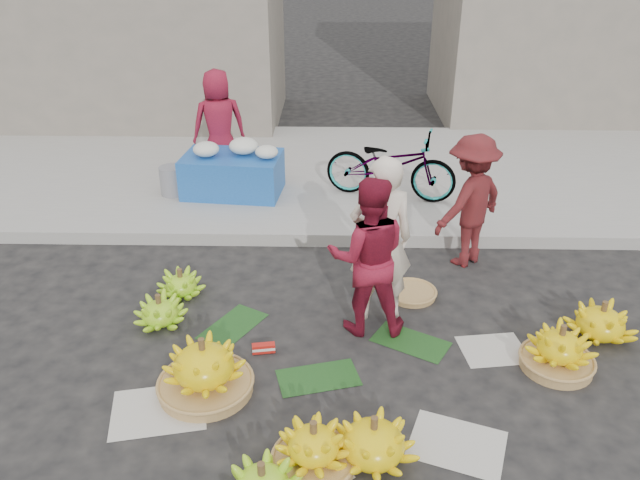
{
  "coord_description": "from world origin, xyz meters",
  "views": [
    {
      "loc": [
        0.0,
        -4.18,
        3.3
      ],
      "look_at": [
        -0.11,
        0.89,
        0.7
      ],
      "focal_mm": 35.0,
      "sensor_mm": 36.0,
      "label": 1
    }
  ],
  "objects_px": {
    "banana_bunch_4": "(559,350)",
    "vendor_cream": "(381,240)",
    "flower_table": "(233,172)",
    "bicycle": "(391,165)",
    "banana_bunch_0": "(204,368)"
  },
  "relations": [
    {
      "from": "flower_table",
      "to": "bicycle",
      "type": "distance_m",
      "value": 2.02
    },
    {
      "from": "vendor_cream",
      "to": "bicycle",
      "type": "xyz_separation_m",
      "value": [
        0.3,
        2.55,
        -0.23
      ]
    },
    {
      "from": "vendor_cream",
      "to": "flower_table",
      "type": "distance_m",
      "value": 3.16
    },
    {
      "from": "banana_bunch_0",
      "to": "bicycle",
      "type": "bearing_deg",
      "value": 64.81
    },
    {
      "from": "flower_table",
      "to": "vendor_cream",
      "type": "bearing_deg",
      "value": -50.94
    },
    {
      "from": "banana_bunch_0",
      "to": "bicycle",
      "type": "relative_size",
      "value": 0.5
    },
    {
      "from": "banana_bunch_4",
      "to": "flower_table",
      "type": "relative_size",
      "value": 0.48
    },
    {
      "from": "banana_bunch_0",
      "to": "banana_bunch_4",
      "type": "relative_size",
      "value": 1.33
    },
    {
      "from": "banana_bunch_0",
      "to": "vendor_cream",
      "type": "distance_m",
      "value": 1.87
    },
    {
      "from": "banana_bunch_4",
      "to": "vendor_cream",
      "type": "height_order",
      "value": "vendor_cream"
    },
    {
      "from": "banana_bunch_4",
      "to": "flower_table",
      "type": "distance_m",
      "value": 4.62
    },
    {
      "from": "banana_bunch_0",
      "to": "bicycle",
      "type": "height_order",
      "value": "bicycle"
    },
    {
      "from": "vendor_cream",
      "to": "bicycle",
      "type": "distance_m",
      "value": 2.57
    },
    {
      "from": "bicycle",
      "to": "flower_table",
      "type": "bearing_deg",
      "value": 103.04
    },
    {
      "from": "banana_bunch_0",
      "to": "vendor_cream",
      "type": "bearing_deg",
      "value": 37.67
    }
  ]
}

